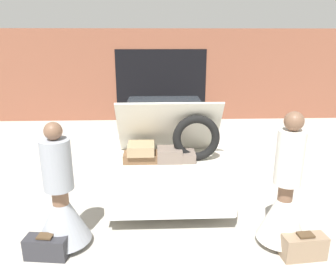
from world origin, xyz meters
TOP-DOWN VIEW (x-y plane):
  - ground_plane at (0.00, 0.00)m, footprint 40.00×40.00m
  - garage_wall_back at (0.00, 3.85)m, footprint 12.00×0.14m
  - car at (0.00, -0.01)m, footprint 1.86×5.18m
  - person_left at (-1.39, -2.81)m, footprint 0.68×0.68m
  - person_right at (1.39, -2.91)m, footprint 0.62×0.62m
  - suitcase_beside_left_person at (-1.54, -3.07)m, footprint 0.53×0.27m
  - suitcase_beside_right_person at (1.56, -3.21)m, footprint 0.54×0.25m

SIDE VIEW (x-z plane):
  - ground_plane at x=0.00m, z-range 0.00..0.00m
  - suitcase_beside_left_person at x=-1.54m, z-range -0.01..0.29m
  - suitcase_beside_right_person at x=1.56m, z-range -0.01..0.32m
  - person_left at x=-1.39m, z-range -0.24..1.39m
  - car at x=0.00m, z-range -0.27..1.42m
  - person_right at x=1.39m, z-range -0.25..1.50m
  - garage_wall_back at x=0.00m, z-range -0.01..2.79m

